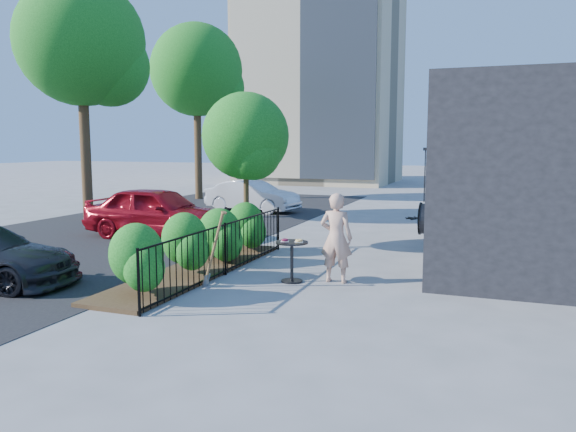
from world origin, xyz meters
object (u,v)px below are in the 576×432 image
at_px(street_tree_far, 197,76).
at_px(cafe_table, 292,254).
at_px(car_red, 158,212).
at_px(patio_tree, 247,141).
at_px(street_tree_near, 82,50).
at_px(shovel, 213,253).
at_px(car_silver, 252,196).
at_px(woman, 336,238).

relative_size(street_tree_far, cafe_table, 9.66).
distance_m(street_tree_far, car_red, 12.47).
xyz_separation_m(patio_tree, street_tree_near, (-7.70, 3.20, 3.15)).
bearing_deg(street_tree_far, car_red, -66.67).
bearing_deg(shovel, street_tree_near, 141.32).
bearing_deg(street_tree_far, car_silver, -39.93).
distance_m(woman, shovel, 2.40).
distance_m(shovel, car_silver, 11.92).
xyz_separation_m(shovel, car_red, (-4.18, 4.52, 0.08)).
height_order(patio_tree, street_tree_near, street_tree_near).
bearing_deg(street_tree_near, car_silver, 43.05).
relative_size(street_tree_near, car_silver, 2.18).
bearing_deg(car_silver, street_tree_near, 140.84).
distance_m(street_tree_near, street_tree_far, 8.00).
bearing_deg(patio_tree, shovel, -75.38).
bearing_deg(shovel, cafe_table, 36.90).
xyz_separation_m(street_tree_far, cafe_table, (9.92, -14.01, -5.36)).
bearing_deg(patio_tree, street_tree_far, 124.51).
bearing_deg(shovel, woman, 30.52).
xyz_separation_m(street_tree_near, street_tree_far, (0.00, 8.00, 0.00)).
relative_size(patio_tree, shovel, 2.62).
bearing_deg(car_red, street_tree_near, 61.90).
relative_size(woman, shovel, 1.17).
bearing_deg(street_tree_near, shovel, -38.68).
distance_m(patio_tree, car_silver, 8.35).
bearing_deg(car_red, woman, -117.70).
xyz_separation_m(patio_tree, woman, (3.04, -2.53, -1.88)).
bearing_deg(car_red, cafe_table, -123.28).
bearing_deg(street_tree_far, street_tree_near, -90.00).
relative_size(street_tree_near, woman, 4.68).
bearing_deg(street_tree_near, street_tree_far, 90.00).
xyz_separation_m(cafe_table, shovel, (-1.24, -0.93, 0.10)).
bearing_deg(street_tree_far, patio_tree, -55.49).
bearing_deg(woman, car_red, -27.79).
bearing_deg(patio_tree, car_silver, 113.23).
xyz_separation_m(street_tree_near, cafe_table, (9.92, -6.01, -5.36)).
relative_size(patio_tree, street_tree_near, 0.48).
distance_m(woman, car_silver, 11.74).
bearing_deg(cafe_table, woman, 19.02).
bearing_deg(cafe_table, patio_tree, 128.28).
bearing_deg(street_tree_far, woman, -51.97).
xyz_separation_m(patio_tree, cafe_table, (2.22, -2.81, -2.21)).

